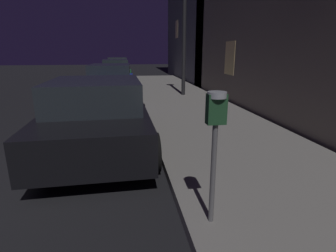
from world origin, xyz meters
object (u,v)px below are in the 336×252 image
(car_blue, at_px, (111,81))
(car_green, at_px, (115,71))
(street_lamp, at_px, (185,5))
(car_silver, at_px, (117,65))
(parking_meter, at_px, (215,127))
(car_black, at_px, (98,116))

(car_blue, height_order, car_green, same)
(car_green, height_order, street_lamp, street_lamp)
(car_blue, height_order, car_silver, same)
(parking_meter, height_order, car_silver, parking_meter)
(car_black, height_order, car_silver, same)
(car_green, bearing_deg, car_silver, 90.02)
(car_black, xyz_separation_m, car_blue, (-0.00, 6.35, 0.01))
(car_black, distance_m, car_silver, 20.08)
(car_green, bearing_deg, car_black, -90.01)
(car_black, bearing_deg, car_silver, 90.00)
(car_blue, bearing_deg, car_silver, 89.99)
(car_silver, bearing_deg, street_lamp, -77.95)
(car_black, relative_size, car_blue, 0.95)
(car_black, height_order, car_blue, same)
(parking_meter, bearing_deg, car_black, 116.14)
(car_green, xyz_separation_m, car_silver, (-0.00, 6.86, 0.01))
(parking_meter, relative_size, street_lamp, 0.26)
(car_silver, bearing_deg, parking_meter, -86.44)
(car_blue, distance_m, street_lamp, 4.33)
(parking_meter, distance_m, car_blue, 9.38)
(parking_meter, bearing_deg, car_silver, 93.56)
(street_lamp, bearing_deg, car_black, -117.83)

